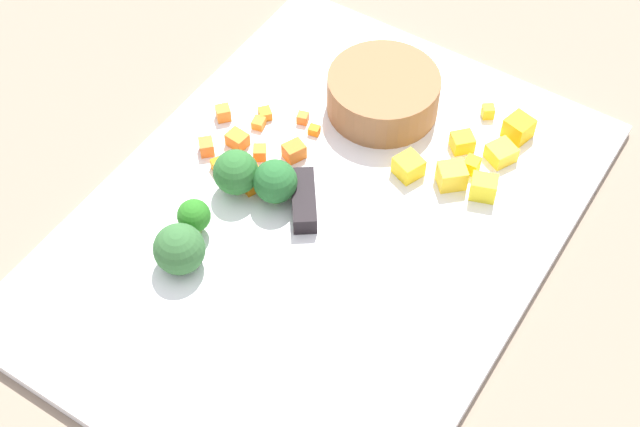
# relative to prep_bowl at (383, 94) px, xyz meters

# --- Properties ---
(ground_plane) EXTENTS (4.00, 4.00, 0.00)m
(ground_plane) POSITION_rel_prep_bowl_xyz_m (0.15, 0.02, -0.03)
(ground_plane) COLOR gray
(cutting_board) EXTENTS (0.51, 0.38, 0.01)m
(cutting_board) POSITION_rel_prep_bowl_xyz_m (0.15, 0.02, -0.03)
(cutting_board) COLOR white
(cutting_board) RESTS_ON ground_plane
(prep_bowl) EXTENTS (0.11, 0.11, 0.04)m
(prep_bowl) POSITION_rel_prep_bowl_xyz_m (0.00, 0.00, 0.00)
(prep_bowl) COLOR #93633C
(prep_bowl) RESTS_ON cutting_board
(chef_knife) EXTENTS (0.27, 0.21, 0.02)m
(chef_knife) POSITION_rel_prep_bowl_xyz_m (0.20, 0.05, -0.01)
(chef_knife) COLOR silver
(chef_knife) RESTS_ON cutting_board
(carrot_dice_0) EXTENTS (0.01, 0.01, 0.01)m
(carrot_dice_0) POSITION_rel_prep_bowl_xyz_m (0.06, -0.04, -0.02)
(carrot_dice_0) COLOR orange
(carrot_dice_0) RESTS_ON cutting_board
(carrot_dice_1) EXTENTS (0.02, 0.02, 0.01)m
(carrot_dice_1) POSITION_rel_prep_bowl_xyz_m (0.11, -0.09, -0.01)
(carrot_dice_1) COLOR orange
(carrot_dice_1) RESTS_ON cutting_board
(carrot_dice_2) EXTENTS (0.02, 0.02, 0.01)m
(carrot_dice_2) POSITION_rel_prep_bowl_xyz_m (0.09, -0.12, -0.01)
(carrot_dice_2) COLOR orange
(carrot_dice_2) RESTS_ON cutting_board
(carrot_dice_3) EXTENTS (0.02, 0.02, 0.01)m
(carrot_dice_3) POSITION_rel_prep_bowl_xyz_m (0.15, -0.09, -0.01)
(carrot_dice_3) COLOR orange
(carrot_dice_3) RESTS_ON cutting_board
(carrot_dice_4) EXTENTS (0.02, 0.02, 0.02)m
(carrot_dice_4) POSITION_rel_prep_bowl_xyz_m (0.10, -0.04, -0.01)
(carrot_dice_4) COLOR orange
(carrot_dice_4) RESTS_ON cutting_board
(carrot_dice_5) EXTENTS (0.02, 0.02, 0.01)m
(carrot_dice_5) POSITION_rel_prep_bowl_xyz_m (0.07, -0.09, -0.02)
(carrot_dice_5) COLOR orange
(carrot_dice_5) RESTS_ON cutting_board
(carrot_dice_6) EXTENTS (0.01, 0.01, 0.01)m
(carrot_dice_6) POSITION_rel_prep_bowl_xyz_m (0.06, -0.06, -0.02)
(carrot_dice_6) COLOR orange
(carrot_dice_6) RESTS_ON cutting_board
(carrot_dice_7) EXTENTS (0.02, 0.02, 0.01)m
(carrot_dice_7) POSITION_rel_prep_bowl_xyz_m (0.13, -0.04, -0.01)
(carrot_dice_7) COLOR orange
(carrot_dice_7) RESTS_ON cutting_board
(carrot_dice_8) EXTENTS (0.02, 0.02, 0.01)m
(carrot_dice_8) POSITION_rel_prep_bowl_xyz_m (0.12, -0.06, -0.01)
(carrot_dice_8) COLOR orange
(carrot_dice_8) RESTS_ON cutting_board
(carrot_dice_9) EXTENTS (0.02, 0.02, 0.01)m
(carrot_dice_9) POSITION_rel_prep_bowl_xyz_m (0.14, -0.06, -0.01)
(carrot_dice_9) COLOR orange
(carrot_dice_9) RESTS_ON cutting_board
(carrot_dice_10) EXTENTS (0.02, 0.02, 0.01)m
(carrot_dice_10) POSITION_rel_prep_bowl_xyz_m (0.14, -0.11, -0.01)
(carrot_dice_10) COLOR orange
(carrot_dice_10) RESTS_ON cutting_board
(carrot_dice_11) EXTENTS (0.01, 0.01, 0.01)m
(carrot_dice_11) POSITION_rel_prep_bowl_xyz_m (0.08, -0.09, -0.02)
(carrot_dice_11) COLOR orange
(carrot_dice_11) RESTS_ON cutting_board
(carrot_dice_12) EXTENTS (0.03, 0.03, 0.02)m
(carrot_dice_12) POSITION_rel_prep_bowl_xyz_m (0.15, -0.05, -0.01)
(carrot_dice_12) COLOR orange
(carrot_dice_12) RESTS_ON cutting_board
(pepper_dice_0) EXTENTS (0.03, 0.03, 0.02)m
(pepper_dice_0) POSITION_rel_prep_bowl_xyz_m (-0.00, 0.13, -0.01)
(pepper_dice_0) COLOR yellow
(pepper_dice_0) RESTS_ON cutting_board
(pepper_dice_1) EXTENTS (0.03, 0.03, 0.02)m
(pepper_dice_1) POSITION_rel_prep_bowl_xyz_m (0.00, 0.09, -0.01)
(pepper_dice_1) COLOR yellow
(pepper_dice_1) RESTS_ON cutting_board
(pepper_dice_2) EXTENTS (0.03, 0.03, 0.02)m
(pepper_dice_2) POSITION_rel_prep_bowl_xyz_m (0.05, 0.10, -0.01)
(pepper_dice_2) COLOR yellow
(pepper_dice_2) RESTS_ON cutting_board
(pepper_dice_3) EXTENTS (0.03, 0.03, 0.02)m
(pepper_dice_3) POSITION_rel_prep_bowl_xyz_m (0.06, 0.06, -0.01)
(pepper_dice_3) COLOR yellow
(pepper_dice_3) RESTS_ON cutting_board
(pepper_dice_4) EXTENTS (0.02, 0.02, 0.01)m
(pepper_dice_4) POSITION_rel_prep_bowl_xyz_m (-0.05, 0.09, -0.01)
(pepper_dice_4) COLOR yellow
(pepper_dice_4) RESTS_ON cutting_board
(pepper_dice_5) EXTENTS (0.02, 0.03, 0.02)m
(pepper_dice_5) POSITION_rel_prep_bowl_xyz_m (0.05, 0.13, -0.01)
(pepper_dice_5) COLOR yellow
(pepper_dice_5) RESTS_ON cutting_board
(pepper_dice_6) EXTENTS (0.03, 0.03, 0.02)m
(pepper_dice_6) POSITION_rel_prep_bowl_xyz_m (-0.04, 0.13, -0.01)
(pepper_dice_6) COLOR yellow
(pepper_dice_6) RESTS_ON cutting_board
(pepper_dice_7) EXTENTS (0.01, 0.01, 0.01)m
(pepper_dice_7) POSITION_rel_prep_bowl_xyz_m (0.02, 0.11, -0.01)
(pepper_dice_7) COLOR yellow
(pepper_dice_7) RESTS_ON cutting_board
(broccoli_floret_0) EXTENTS (0.04, 0.04, 0.04)m
(broccoli_floret_0) POSITION_rel_prep_bowl_xyz_m (0.16, -0.06, 0.00)
(broccoli_floret_0) COLOR #8DB46C
(broccoli_floret_0) RESTS_ON cutting_board
(broccoli_floret_1) EXTENTS (0.04, 0.04, 0.04)m
(broccoli_floret_1) POSITION_rel_prep_bowl_xyz_m (0.15, -0.02, 0.00)
(broccoli_floret_1) COLOR #91BD5E
(broccoli_floret_1) RESTS_ON cutting_board
(broccoli_floret_2) EXTENTS (0.04, 0.04, 0.04)m
(broccoli_floret_2) POSITION_rel_prep_bowl_xyz_m (0.25, -0.05, 0.00)
(broccoli_floret_2) COLOR #86C259
(broccoli_floret_2) RESTS_ON cutting_board
(broccoli_floret_3) EXTENTS (0.03, 0.03, 0.04)m
(broccoli_floret_3) POSITION_rel_prep_bowl_xyz_m (0.22, -0.06, 0.00)
(broccoli_floret_3) COLOR #95C464
(broccoli_floret_3) RESTS_ON cutting_board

